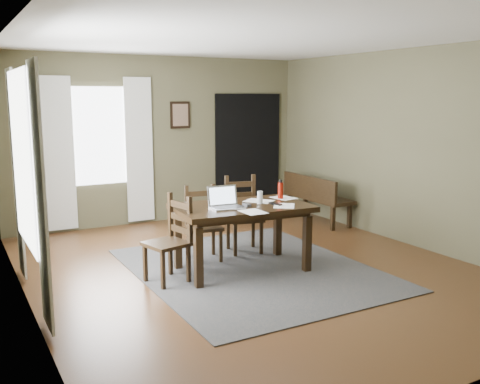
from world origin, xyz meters
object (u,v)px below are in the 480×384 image
chair_end (170,240)px  laptop (225,202)px  water_bottle (281,190)px  dining_table (242,213)px  chair_back_right (243,215)px  chair_back_left (203,224)px  bench (315,195)px

chair_end → laptop: (0.65, -0.07, 0.38)m
chair_end → water_bottle: size_ratio=4.07×
dining_table → chair_back_right: chair_back_right is taller
chair_back_right → water_bottle: 0.74m
chair_back_left → bench: chair_back_left is taller
dining_table → chair_back_left: size_ratio=1.75×
chair_end → chair_back_right: size_ratio=0.97×
dining_table → water_bottle: size_ratio=6.89×
chair_back_right → water_bottle: (0.21, -0.57, 0.41)m
bench → water_bottle: water_bottle is taller
chair_end → laptop: 0.76m
dining_table → laptop: laptop is taller
chair_back_left → bench: (2.48, 0.96, 0.00)m
chair_end → chair_back_left: chair_end is taller
chair_end → chair_back_left: size_ratio=1.03×
dining_table → chair_end: 0.92m
dining_table → chair_back_right: 0.83m
chair_end → chair_back_right: chair_back_right is taller
bench → water_bottle: size_ratio=5.80×
chair_end → water_bottle: bearing=79.2°
chair_back_left → bench: bearing=31.0°
laptop → chair_back_left: bearing=92.4°
dining_table → water_bottle: bearing=15.9°
chair_back_left → water_bottle: bearing=-21.2°
chair_back_left → chair_back_right: 0.63m
bench → chair_end: bearing=116.0°
water_bottle → chair_back_left: bearing=148.9°
dining_table → water_bottle: water_bottle is taller
chair_back_left → laptop: 0.76m
chair_end → bench: (3.16, 1.54, -0.01)m
bench → laptop: (-2.51, -1.61, 0.39)m
chair_back_right → laptop: 1.03m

